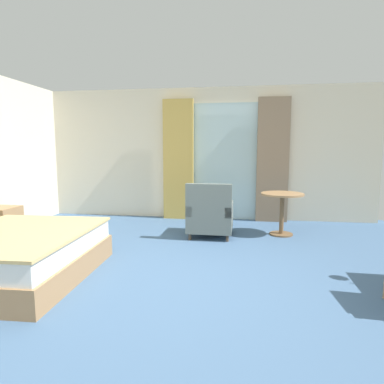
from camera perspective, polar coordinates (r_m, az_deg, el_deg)
ground at (r=3.56m, az=-4.23°, el=-16.18°), size 6.96×7.26×0.10m
wall_back at (r=6.59m, az=2.19°, el=6.59°), size 6.56×0.12×2.57m
balcony_glass_door at (r=6.48m, az=5.70°, el=5.19°), size 1.37×0.02×2.26m
curtain_panel_left at (r=6.49m, az=-2.38°, el=5.56°), size 0.59×0.10×2.34m
curtain_panel_right at (r=6.40m, az=13.82°, el=5.33°), size 0.59×0.10×2.34m
nightstand at (r=5.82m, az=-30.35°, el=-4.75°), size 0.50×0.47×0.50m
armchair_by_window at (r=5.21m, az=3.18°, el=-4.12°), size 0.69×0.76×0.87m
round_cafe_table at (r=5.46m, az=15.35°, el=-2.02°), size 0.67×0.67×0.68m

